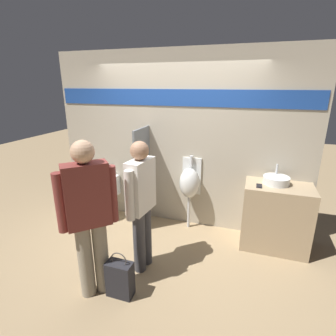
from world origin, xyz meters
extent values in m
plane|color=#997F5B|center=(0.00, 0.00, 0.00)|extent=(16.00, 16.00, 0.00)
cube|color=#B2A893|center=(0.00, 0.60, 1.35)|extent=(4.01, 0.06, 2.70)
cube|color=#1E479E|center=(0.00, 0.56, 2.01)|extent=(3.93, 0.01, 0.24)
cube|color=tan|center=(1.52, 0.30, 0.46)|extent=(0.87, 0.54, 0.92)
cylinder|color=silver|center=(1.47, 0.35, 0.97)|extent=(0.34, 0.34, 0.10)
cylinder|color=silver|center=(1.47, 0.47, 1.09)|extent=(0.03, 0.03, 0.14)
cube|color=black|center=(1.26, 0.19, 0.93)|extent=(0.07, 0.14, 0.01)
cube|color=slate|center=(-0.46, 0.30, 0.79)|extent=(0.03, 0.55, 1.58)
cylinder|color=silver|center=(0.26, 0.42, 0.27)|extent=(0.04, 0.04, 0.54)
ellipsoid|color=silver|center=(0.26, 0.42, 0.76)|extent=(0.31, 0.27, 0.47)
cube|color=silver|center=(0.26, 0.56, 0.83)|extent=(0.30, 0.02, 0.59)
cylinder|color=silver|center=(0.26, 0.52, 1.08)|extent=(0.06, 0.06, 0.16)
cylinder|color=silver|center=(-1.18, 0.22, 0.18)|extent=(0.35, 0.35, 0.36)
torus|color=silver|center=(-1.18, 0.22, 0.37)|extent=(0.36, 0.36, 0.04)
cube|color=silver|center=(-1.18, 0.48, 0.53)|extent=(0.34, 0.16, 0.34)
cylinder|color=silver|center=(-1.18, 0.46, 0.78)|extent=(0.06, 0.06, 0.14)
cylinder|color=#3D3D42|center=(-0.05, -0.76, 0.39)|extent=(0.15, 0.15, 0.78)
cylinder|color=#3D3D42|center=(-0.04, -0.60, 0.39)|extent=(0.15, 0.15, 0.78)
cube|color=silver|center=(-0.04, -0.68, 1.09)|extent=(0.22, 0.42, 0.62)
cylinder|color=silver|center=(-0.07, -0.91, 1.06)|extent=(0.10, 0.10, 0.57)
cylinder|color=silver|center=(-0.02, -0.45, 1.06)|extent=(0.10, 0.10, 0.57)
sphere|color=#A87A5B|center=(-0.04, -0.68, 1.51)|extent=(0.21, 0.21, 0.21)
cylinder|color=gray|center=(-0.43, -1.29, 0.42)|extent=(0.16, 0.16, 0.83)
cylinder|color=gray|center=(-0.31, -1.18, 0.42)|extent=(0.16, 0.16, 0.83)
cube|color=brown|center=(-0.37, -1.23, 1.16)|extent=(0.44, 0.44, 0.66)
cylinder|color=brown|center=(-0.55, -1.41, 1.13)|extent=(0.10, 0.10, 0.61)
cylinder|color=brown|center=(-0.19, -1.06, 1.13)|extent=(0.10, 0.10, 0.61)
sphere|color=tan|center=(-0.37, -1.23, 1.60)|extent=(0.23, 0.23, 0.23)
cube|color=#232328|center=(-0.09, -1.20, 0.20)|extent=(0.28, 0.16, 0.40)
torus|color=#4C4742|center=(-0.09, -1.20, 0.44)|extent=(0.18, 0.01, 0.18)
camera|label=1|loc=(1.14, -3.23, 2.21)|focal=28.00mm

